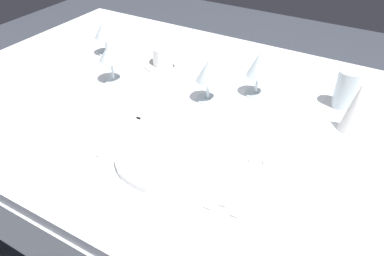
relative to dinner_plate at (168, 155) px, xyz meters
The scene contains 15 objects.
ground_plane 0.79m from the dinner_plate, 98.71° to the left, with size 6.00×6.00×0.00m, color #383D47.
dining_table 0.27m from the dinner_plate, 98.71° to the left, with size 1.80×1.11×0.74m.
dinner_plate is the anchor object (origin of this frame).
fork_outer 0.17m from the dinner_plate, 168.73° to the left, with size 0.03×0.23×0.00m.
dinner_knife 0.17m from the dinner_plate, ahead, with size 0.02×0.23×0.00m.
spoon_soup 0.20m from the dinner_plate, 13.59° to the left, with size 0.03×0.20×0.01m.
spoon_dessert 0.23m from the dinner_plate, 11.29° to the left, with size 0.03×0.23×0.01m.
saucer_left 0.52m from the dinner_plate, 125.06° to the left, with size 0.14×0.14×0.01m, color white.
coffee_cup_left 0.52m from the dinner_plate, 124.90° to the left, with size 0.10×0.08×0.06m.
wine_glass_centre 0.69m from the dinner_plate, 143.70° to the left, with size 0.08×0.08×0.13m.
wine_glass_left 0.47m from the dinner_plate, 147.26° to the left, with size 0.08×0.08×0.14m.
wine_glass_right 0.43m from the dinner_plate, 80.46° to the left, with size 0.08×0.08×0.15m.
wine_glass_far 0.32m from the dinner_plate, 99.34° to the left, with size 0.08×0.08×0.14m.
drink_tumbler 0.58m from the dinner_plate, 55.72° to the left, with size 0.06×0.06×0.12m.
napkin_folded 0.52m from the dinner_plate, 43.83° to the left, with size 0.07×0.07×0.15m, color white.
Camera 1 is at (0.47, -0.86, 1.38)m, focal length 35.72 mm.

